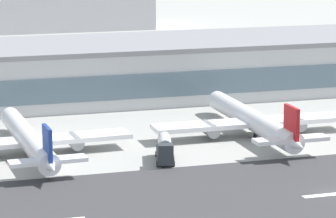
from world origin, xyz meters
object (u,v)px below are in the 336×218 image
terminal_building (93,71)px  airliner_red_tail_gate_1 (255,122)px  airliner_navy_tail_gate_0 (30,141)px  service_fuel_truck_2 (165,149)px

terminal_building → airliner_red_tail_gate_1: (20.34, -41.57, -3.32)m
terminal_building → airliner_navy_tail_gate_0: size_ratio=5.45×
airliner_red_tail_gate_1 → service_fuel_truck_2: bearing=118.6°
terminal_building → airliner_navy_tail_gate_0: terminal_building is taller
airliner_navy_tail_gate_0 → service_fuel_truck_2: (20.18, -9.24, -0.57)m
service_fuel_truck_2 → terminal_building: bearing=-165.3°
airliner_red_tail_gate_1 → airliner_navy_tail_gate_0: bearing=92.1°
terminal_building → service_fuel_truck_2: (0.51, -52.59, -4.02)m
terminal_building → service_fuel_truck_2: 52.75m
airliner_navy_tail_gate_0 → airliner_red_tail_gate_1: 40.05m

